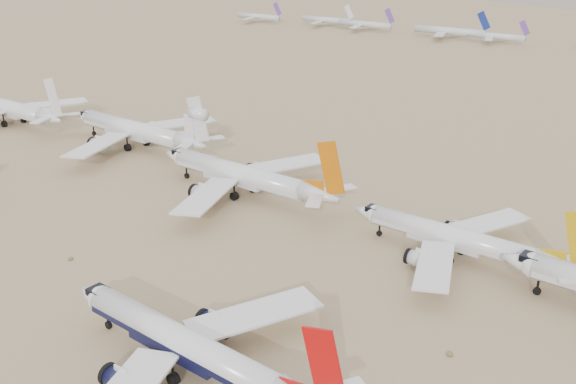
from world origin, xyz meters
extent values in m
plane|color=olive|center=(0.00, 0.00, 0.00)|extent=(7000.00, 7000.00, 0.00)
cylinder|color=silver|center=(10.55, 4.72, 4.75)|extent=(34.98, 4.13, 4.13)
cube|color=black|center=(10.55, 4.72, 4.24)|extent=(34.28, 4.20, 0.93)
sphere|color=silver|center=(-6.93, 4.72, 4.75)|extent=(4.13, 4.13, 4.13)
cube|color=black|center=(-7.55, 4.72, 5.89)|extent=(2.89, 2.69, 1.03)
cylinder|color=black|center=(8.61, -3.88, 2.17)|extent=(4.86, 2.98, 2.98)
cube|color=silver|center=(13.26, 16.99, 4.03)|extent=(13.51, 21.29, 0.65)
cylinder|color=black|center=(8.61, 13.32, 2.17)|extent=(4.86, 2.98, 2.98)
cube|color=#B40809|center=(34.60, 4.72, 11.10)|extent=(6.63, 0.33, 10.92)
cylinder|color=black|center=(-5.90, 4.72, 0.62)|extent=(1.24, 0.52, 1.24)
cylinder|color=black|center=(12.01, 1.82, 0.87)|extent=(1.74, 1.03, 1.74)
cylinder|color=black|center=(12.01, 7.61, 0.87)|extent=(1.74, 1.03, 1.74)
sphere|color=silver|center=(40.93, 55.90, 5.14)|extent=(4.47, 4.47, 4.47)
cube|color=black|center=(40.26, 55.90, 6.37)|extent=(3.13, 2.90, 1.12)
cylinder|color=black|center=(42.04, 55.90, 0.67)|extent=(1.34, 0.56, 1.34)
cylinder|color=silver|center=(24.36, 59.43, 4.49)|extent=(32.15, 3.91, 3.91)
cube|color=silver|center=(24.36, 59.43, 4.00)|extent=(31.50, 3.97, 0.88)
sphere|color=silver|center=(8.29, 59.43, 4.49)|extent=(3.91, 3.91, 3.91)
cube|color=black|center=(7.70, 59.43, 5.57)|extent=(2.73, 2.54, 0.98)
cone|color=silver|center=(44.23, 59.43, 4.79)|extent=(8.04, 3.91, 3.91)
cube|color=silver|center=(26.85, 48.10, 3.81)|extent=(12.42, 19.56, 0.60)
cube|color=silver|center=(45.79, 55.71, 5.27)|extent=(5.10, 6.67, 0.23)
cylinder|color=silver|center=(22.58, 51.47, 2.05)|extent=(4.46, 2.81, 2.81)
cube|color=silver|center=(26.85, 70.76, 3.81)|extent=(12.42, 19.56, 0.60)
cylinder|color=silver|center=(22.58, 67.38, 2.05)|extent=(4.46, 2.81, 2.81)
cylinder|color=black|center=(9.27, 59.43, 0.59)|extent=(1.17, 0.49, 1.17)
cylinder|color=black|center=(25.70, 56.69, 0.82)|extent=(1.64, 0.98, 1.64)
cylinder|color=black|center=(25.70, 62.16, 0.82)|extent=(1.64, 0.98, 1.64)
cylinder|color=silver|center=(-28.47, 58.67, 5.32)|extent=(37.87, 4.63, 4.63)
cube|color=silver|center=(-28.47, 58.67, 4.74)|extent=(37.11, 4.70, 1.04)
sphere|color=silver|center=(-47.40, 58.67, 5.32)|extent=(4.63, 4.63, 4.63)
cube|color=black|center=(-48.09, 58.67, 6.60)|extent=(3.24, 3.01, 1.16)
cone|color=silver|center=(-5.06, 58.67, 5.67)|extent=(9.47, 4.63, 4.63)
cube|color=silver|center=(-25.54, 45.31, 4.51)|extent=(14.63, 23.05, 0.71)
cube|color=silver|center=(-3.22, 54.29, 6.25)|extent=(6.01, 7.86, 0.28)
cylinder|color=silver|center=(-30.57, 49.29, 2.43)|extent=(5.26, 3.33, 3.33)
cube|color=silver|center=(-25.54, 72.03, 4.51)|extent=(14.63, 23.05, 0.71)
cube|color=silver|center=(-3.22, 63.04, 6.25)|extent=(6.01, 7.86, 0.28)
cylinder|color=silver|center=(-30.57, 68.05, 2.43)|extent=(5.26, 3.33, 3.33)
cube|color=#C15C06|center=(-2.43, 58.67, 12.23)|extent=(7.18, 0.37, 11.83)
cylinder|color=black|center=(-46.24, 58.67, 0.69)|extent=(1.39, 0.58, 1.39)
cylinder|color=black|center=(-26.89, 55.43, 0.97)|extent=(1.94, 1.16, 1.94)
cylinder|color=black|center=(-26.89, 61.91, 0.97)|extent=(1.94, 1.16, 1.94)
cylinder|color=silver|center=(-77.91, 67.33, 5.52)|extent=(40.11, 4.80, 4.80)
cube|color=silver|center=(-77.91, 67.33, 4.92)|extent=(39.31, 4.87, 1.08)
sphere|color=silver|center=(-97.96, 67.33, 5.52)|extent=(4.80, 4.80, 4.80)
cube|color=black|center=(-98.68, 67.33, 6.84)|extent=(3.36, 3.12, 1.20)
cone|color=silver|center=(-53.11, 67.33, 5.88)|extent=(10.03, 4.80, 4.80)
cube|color=silver|center=(-74.81, 53.23, 4.68)|extent=(15.49, 24.41, 0.75)
cube|color=silver|center=(-51.16, 62.71, 6.48)|extent=(6.37, 8.33, 0.29)
cylinder|color=silver|center=(-80.14, 57.44, 2.52)|extent=(5.57, 3.46, 3.46)
cube|color=silver|center=(-74.81, 81.43, 4.68)|extent=(15.49, 24.41, 0.75)
cube|color=silver|center=(-51.16, 71.95, 6.48)|extent=(6.37, 8.33, 0.29)
cylinder|color=silver|center=(-80.14, 77.22, 2.52)|extent=(5.57, 3.46, 3.46)
cube|color=silver|center=(-50.33, 67.33, 12.81)|extent=(7.60, 0.38, 12.53)
cylinder|color=silver|center=(-50.05, 67.33, 14.36)|extent=(5.01, 3.11, 3.11)
cylinder|color=black|center=(-96.76, 67.33, 0.72)|extent=(1.44, 0.60, 1.44)
cylinder|color=black|center=(-76.24, 63.97, 1.01)|extent=(2.02, 1.20, 2.02)
cylinder|color=black|center=(-76.24, 70.69, 1.01)|extent=(2.02, 1.20, 2.02)
cylinder|color=silver|center=(-129.54, 58.85, 5.47)|extent=(38.70, 4.76, 4.76)
cube|color=silver|center=(-129.54, 58.85, 4.87)|extent=(37.93, 4.83, 1.07)
cone|color=silver|center=(-105.62, 58.85, 5.83)|extent=(9.68, 4.76, 4.76)
cube|color=silver|center=(-103.74, 54.37, 6.42)|extent=(6.14, 8.03, 0.29)
cube|color=silver|center=(-126.55, 72.51, 4.64)|extent=(14.95, 23.56, 0.73)
cube|color=silver|center=(-103.74, 63.32, 6.42)|extent=(6.14, 8.03, 0.29)
cylinder|color=silver|center=(-131.69, 68.45, 2.49)|extent=(5.38, 3.42, 3.42)
cube|color=silver|center=(-102.93, 58.85, 12.54)|extent=(7.34, 0.38, 12.09)
cylinder|color=black|center=(-127.92, 55.52, 1.00)|extent=(2.00, 1.19, 2.00)
cylinder|color=black|center=(-127.92, 62.17, 1.00)|extent=(2.00, 1.19, 2.00)
cylinder|color=silver|center=(-255.45, 326.47, 4.33)|extent=(39.09, 3.86, 3.86)
cube|color=#603B9C|center=(-237.05, 326.47, 10.86)|extent=(7.78, 0.39, 9.80)
cube|color=silver|center=(-255.45, 316.35, 3.75)|extent=(10.30, 17.99, 0.39)
cube|color=silver|center=(-255.45, 336.58, 3.75)|extent=(10.30, 17.99, 0.39)
cylinder|color=silver|center=(-202.18, 338.35, 4.41)|extent=(40.75, 4.03, 4.03)
cube|color=silver|center=(-183.00, 338.35, 11.22)|extent=(8.12, 0.40, 10.22)
cube|color=silver|center=(-202.18, 327.80, 3.81)|extent=(10.74, 18.76, 0.40)
cube|color=silver|center=(-202.18, 348.89, 3.81)|extent=(10.74, 18.76, 0.40)
cylinder|color=silver|center=(-167.37, 334.06, 4.39)|extent=(40.19, 3.97, 3.97)
cube|color=#603B9C|center=(-148.46, 334.06, 11.10)|extent=(8.00, 0.40, 10.08)
cube|color=silver|center=(-167.37, 323.66, 3.79)|extent=(10.59, 18.50, 0.40)
cube|color=silver|center=(-167.37, 344.46, 3.79)|extent=(10.59, 18.50, 0.40)
cylinder|color=silver|center=(-106.07, 333.75, 4.67)|extent=(45.92, 4.54, 4.54)
cube|color=navy|center=(-84.46, 333.75, 12.34)|extent=(9.14, 0.45, 11.52)
cube|color=silver|center=(-106.07, 321.87, 3.99)|extent=(12.10, 21.14, 0.45)
cube|color=silver|center=(-106.07, 345.64, 3.99)|extent=(12.10, 21.14, 0.45)
cylinder|color=silver|center=(-76.38, 333.30, 4.15)|extent=(35.36, 3.49, 3.49)
cube|color=#603B9C|center=(-59.75, 333.30, 10.05)|extent=(7.04, 0.35, 8.87)
cube|color=silver|center=(-76.38, 324.15, 3.62)|extent=(9.31, 16.28, 0.35)
cube|color=silver|center=(-76.38, 342.45, 3.62)|extent=(9.31, 16.28, 0.35)
ellipsoid|color=brown|center=(-30.40, 14.40, 0.29)|extent=(0.98, 0.98, 0.54)
ellipsoid|color=brown|center=(38.10, 30.90, 0.29)|extent=(0.98, 0.98, 0.54)
camera|label=1|loc=(68.05, -43.92, 55.21)|focal=40.00mm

